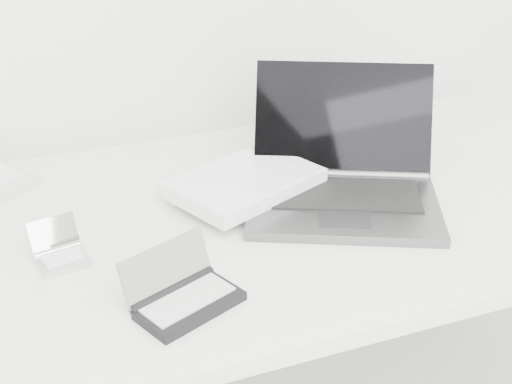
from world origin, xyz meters
name	(u,v)px	position (x,y,z in m)	size (l,w,h in m)	color
desk	(263,229)	(0.00, 1.55, 0.68)	(1.60, 0.80, 0.73)	white
laptop_large	(307,181)	(0.10, 1.56, 0.77)	(0.58, 0.48, 0.22)	#535558
pda_silver	(61,253)	(-0.39, 1.50, 0.74)	(0.10, 0.10, 0.06)	silver
palmtop_charcoal	(183,295)	(-0.23, 1.31, 0.75)	(0.19, 0.17, 0.09)	black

